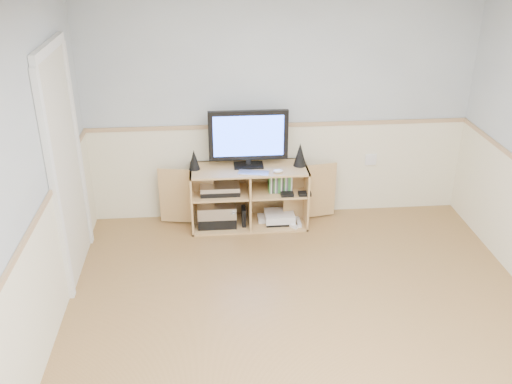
# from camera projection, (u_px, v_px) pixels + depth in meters

# --- Properties ---
(room) EXTENTS (4.04, 4.54, 2.54)m
(room) POSITION_uv_depth(u_px,v_px,m) (309.00, 199.00, 3.92)
(room) COLOR #AA824B
(room) RESTS_ON ground
(media_cabinet) EXTENTS (1.88, 0.45, 0.65)m
(media_cabinet) POSITION_uv_depth(u_px,v_px,m) (249.00, 194.00, 6.01)
(media_cabinet) COLOR tan
(media_cabinet) RESTS_ON floor
(monitor) EXTENTS (0.80, 0.18, 0.59)m
(monitor) POSITION_uv_depth(u_px,v_px,m) (248.00, 137.00, 5.73)
(monitor) COLOR black
(monitor) RESTS_ON media_cabinet
(speaker_left) EXTENTS (0.11, 0.11, 0.21)m
(speaker_left) POSITION_uv_depth(u_px,v_px,m) (194.00, 160.00, 5.76)
(speaker_left) COLOR black
(speaker_left) RESTS_ON media_cabinet
(speaker_right) EXTENTS (0.13, 0.13, 0.25)m
(speaker_right) POSITION_uv_depth(u_px,v_px,m) (300.00, 155.00, 5.83)
(speaker_right) COLOR black
(speaker_right) RESTS_ON media_cabinet
(keyboard) EXTENTS (0.32, 0.18, 0.01)m
(keyboard) POSITION_uv_depth(u_px,v_px,m) (254.00, 173.00, 5.70)
(keyboard) COLOR silver
(keyboard) RESTS_ON media_cabinet
(mouse) EXTENTS (0.10, 0.07, 0.04)m
(mouse) POSITION_uv_depth(u_px,v_px,m) (278.00, 171.00, 5.72)
(mouse) COLOR white
(mouse) RESTS_ON media_cabinet
(av_components) EXTENTS (0.50, 0.30, 0.47)m
(av_components) POSITION_uv_depth(u_px,v_px,m) (218.00, 207.00, 5.99)
(av_components) COLOR black
(av_components) RESTS_ON media_cabinet
(game_consoles) EXTENTS (0.45, 0.30, 0.11)m
(game_consoles) POSITION_uv_depth(u_px,v_px,m) (278.00, 217.00, 6.09)
(game_consoles) COLOR white
(game_consoles) RESTS_ON media_cabinet
(game_cases) EXTENTS (0.24, 0.14, 0.19)m
(game_cases) POSITION_uv_depth(u_px,v_px,m) (280.00, 182.00, 5.91)
(game_cases) COLOR #3F8C3F
(game_cases) RESTS_ON media_cabinet
(wall_outlet) EXTENTS (0.12, 0.03, 0.12)m
(wall_outlet) POSITION_uv_depth(u_px,v_px,m) (371.00, 159.00, 6.16)
(wall_outlet) COLOR white
(wall_outlet) RESTS_ON wall_back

